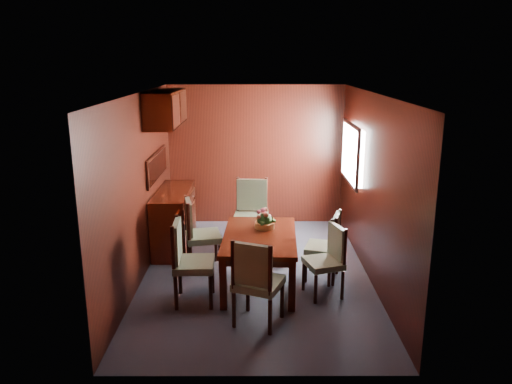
{
  "coord_description": "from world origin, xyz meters",
  "views": [
    {
      "loc": [
        -0.01,
        -6.23,
        2.82
      ],
      "look_at": [
        0.0,
        0.36,
        1.05
      ],
      "focal_mm": 35.0,
      "sensor_mm": 36.0,
      "label": 1
    }
  ],
  "objects_px": {
    "chair_left_near": "(187,257)",
    "flower_centerpiece": "(265,218)",
    "sideboard": "(174,219)",
    "dining_table": "(260,242)",
    "chair_right_near": "(329,256)",
    "chair_head": "(256,278)"
  },
  "relations": [
    {
      "from": "flower_centerpiece",
      "to": "chair_right_near",
      "type": "bearing_deg",
      "value": -34.36
    },
    {
      "from": "dining_table",
      "to": "chair_left_near",
      "type": "bearing_deg",
      "value": -149.64
    },
    {
      "from": "dining_table",
      "to": "chair_right_near",
      "type": "xyz_separation_m",
      "value": [
        0.84,
        -0.26,
        -0.08
      ]
    },
    {
      "from": "chair_left_near",
      "to": "flower_centerpiece",
      "type": "xyz_separation_m",
      "value": [
        0.92,
        0.71,
        0.25
      ]
    },
    {
      "from": "dining_table",
      "to": "chair_head",
      "type": "distance_m",
      "value": 1.02
    },
    {
      "from": "sideboard",
      "to": "chair_left_near",
      "type": "xyz_separation_m",
      "value": [
        0.44,
        -1.78,
        0.12
      ]
    },
    {
      "from": "sideboard",
      "to": "chair_right_near",
      "type": "height_order",
      "value": "sideboard"
    },
    {
      "from": "flower_centerpiece",
      "to": "sideboard",
      "type": "bearing_deg",
      "value": 141.93
    },
    {
      "from": "chair_right_near",
      "to": "chair_head",
      "type": "distance_m",
      "value": 1.17
    },
    {
      "from": "chair_right_near",
      "to": "chair_head",
      "type": "height_order",
      "value": "chair_head"
    },
    {
      "from": "flower_centerpiece",
      "to": "dining_table",
      "type": "bearing_deg",
      "value": -104.49
    },
    {
      "from": "sideboard",
      "to": "flower_centerpiece",
      "type": "bearing_deg",
      "value": -38.07
    },
    {
      "from": "chair_head",
      "to": "chair_left_near",
      "type": "bearing_deg",
      "value": 166.48
    },
    {
      "from": "chair_right_near",
      "to": "flower_centerpiece",
      "type": "relative_size",
      "value": 3.2
    },
    {
      "from": "chair_left_near",
      "to": "flower_centerpiece",
      "type": "distance_m",
      "value": 1.19
    },
    {
      "from": "chair_left_near",
      "to": "chair_head",
      "type": "relative_size",
      "value": 1.02
    },
    {
      "from": "chair_left_near",
      "to": "flower_centerpiece",
      "type": "height_order",
      "value": "chair_left_near"
    },
    {
      "from": "chair_left_near",
      "to": "dining_table",
      "type": "bearing_deg",
      "value": 115.85
    },
    {
      "from": "sideboard",
      "to": "chair_left_near",
      "type": "relative_size",
      "value": 1.37
    },
    {
      "from": "sideboard",
      "to": "chair_head",
      "type": "bearing_deg",
      "value": -62.06
    },
    {
      "from": "dining_table",
      "to": "chair_right_near",
      "type": "height_order",
      "value": "chair_right_near"
    },
    {
      "from": "dining_table",
      "to": "flower_centerpiece",
      "type": "relative_size",
      "value": 5.3
    }
  ]
}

